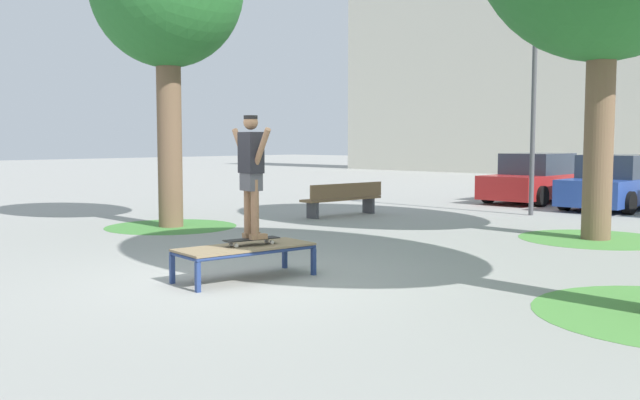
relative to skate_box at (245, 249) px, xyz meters
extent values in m
plane|color=#999993|center=(0.05, 0.00, -0.41)|extent=(120.00, 120.00, 0.00)
cube|color=navy|center=(-0.22, 0.96, -0.22)|extent=(0.07, 0.07, 0.38)
cube|color=navy|center=(0.48, 0.86, -0.22)|extent=(0.07, 0.07, 0.38)
cube|color=navy|center=(-0.48, -0.86, -0.22)|extent=(0.07, 0.07, 0.38)
cube|color=navy|center=(0.22, -0.96, -0.22)|extent=(0.07, 0.07, 0.38)
cylinder|color=navy|center=(-0.35, 0.05, -0.01)|extent=(0.32, 1.89, 0.05)
cylinder|color=navy|center=(0.35, -0.05, -0.01)|extent=(0.32, 1.89, 0.05)
cylinder|color=navy|center=(0.13, 0.91, -0.01)|extent=(0.76, 0.16, 0.05)
cylinder|color=navy|center=(-0.13, -0.91, -0.01)|extent=(0.76, 0.16, 0.05)
cube|color=#847051|center=(0.00, 0.00, 0.03)|extent=(1.02, 1.99, 0.03)
cube|color=black|center=(0.02, 0.11, 0.13)|extent=(0.36, 0.82, 0.02)
cylinder|color=silver|center=(0.00, 0.40, 0.07)|extent=(0.04, 0.06, 0.06)
cylinder|color=silver|center=(0.15, 0.37, 0.07)|extent=(0.04, 0.06, 0.06)
cylinder|color=silver|center=(-0.12, -0.15, 0.07)|extent=(0.04, 0.06, 0.06)
cylinder|color=silver|center=(0.03, -0.18, 0.07)|extent=(0.04, 0.06, 0.06)
cylinder|color=#8E6647|center=(-0.08, 0.13, 0.55)|extent=(0.11, 0.11, 0.82)
cube|color=#99704C|center=(-0.07, 0.18, 0.17)|extent=(0.15, 0.26, 0.07)
cylinder|color=#8E6647|center=(0.11, 0.09, 0.55)|extent=(0.11, 0.11, 0.82)
cube|color=#99704C|center=(0.12, 0.14, 0.17)|extent=(0.15, 0.26, 0.07)
cube|color=#4C4C51|center=(0.02, 0.11, 0.92)|extent=(0.34, 0.26, 0.24)
cube|color=#232328|center=(0.02, 0.11, 1.32)|extent=(0.40, 0.29, 0.56)
cylinder|color=#8E6647|center=(-0.28, 0.17, 1.40)|extent=(0.41, 0.16, 0.52)
cylinder|color=#8E6647|center=(0.31, 0.05, 1.40)|extent=(0.41, 0.16, 0.52)
sphere|color=#8E6647|center=(0.02, 0.11, 1.73)|extent=(0.20, 0.20, 0.20)
cylinder|color=black|center=(0.02, 0.11, 1.80)|extent=(0.19, 0.19, 0.05)
cylinder|color=brown|center=(-5.71, 2.75, 1.49)|extent=(0.53, 0.53, 3.80)
cylinder|color=#47893D|center=(-5.71, 2.75, -0.41)|extent=(2.88, 2.88, 0.01)
cylinder|color=brown|center=(1.91, 7.23, 1.53)|extent=(0.54, 0.54, 3.88)
cylinder|color=#519342|center=(1.91, 7.23, -0.41)|extent=(2.89, 2.89, 0.01)
cube|color=red|center=(-2.80, 14.10, 0.10)|extent=(1.71, 4.20, 0.70)
cube|color=#2D3847|center=(-2.80, 14.25, 0.77)|extent=(1.57, 2.10, 0.64)
cylinder|color=black|center=(-1.95, 12.80, -0.11)|extent=(0.22, 0.60, 0.60)
cylinder|color=black|center=(-3.65, 12.80, -0.11)|extent=(0.22, 0.60, 0.60)
cylinder|color=black|center=(-1.96, 15.40, -0.11)|extent=(0.22, 0.60, 0.60)
cylinder|color=black|center=(-3.66, 15.40, -0.11)|extent=(0.22, 0.60, 0.60)
cube|color=#28479E|center=(-0.18, 13.60, 0.10)|extent=(1.76, 4.22, 0.70)
cube|color=#2D3847|center=(-0.18, 13.75, 0.77)|extent=(1.59, 2.12, 0.64)
cylinder|color=black|center=(0.69, 12.31, -0.11)|extent=(0.23, 0.60, 0.60)
cylinder|color=black|center=(-1.01, 12.29, -0.11)|extent=(0.23, 0.60, 0.60)
cylinder|color=black|center=(-1.05, 14.89, -0.11)|extent=(0.23, 0.60, 0.60)
cube|color=brown|center=(-4.47, 7.02, 0.02)|extent=(0.67, 2.43, 0.06)
cube|color=brown|center=(-4.27, 7.00, 0.24)|extent=(0.27, 2.39, 0.36)
cube|color=#424247|center=(-4.57, 6.06, -0.21)|extent=(0.38, 0.12, 0.40)
cube|color=#424247|center=(-4.38, 7.98, -0.21)|extent=(0.38, 0.12, 0.40)
cylinder|color=#4C4C51|center=(-1.06, 10.44, 2.34)|extent=(0.12, 0.12, 5.50)
camera|label=1|loc=(7.35, -6.27, 1.49)|focal=39.79mm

